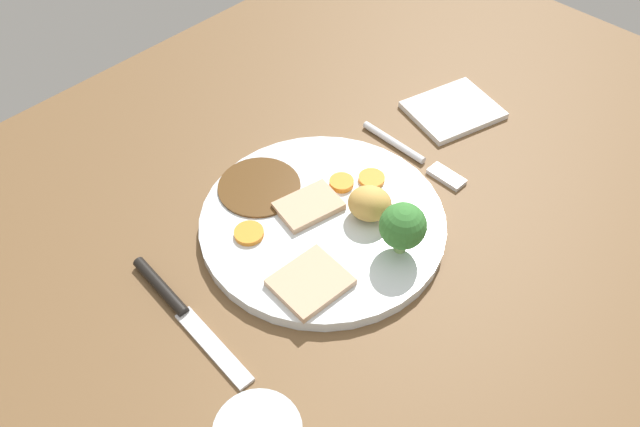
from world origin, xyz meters
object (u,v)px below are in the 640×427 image
(meat_slice_main, at_px, (308,207))
(fork, at_px, (415,156))
(roast_potato_left, at_px, (370,203))
(meat_slice_under, at_px, (310,282))
(carrot_coin_front, at_px, (342,183))
(broccoli_floret, at_px, (403,226))
(folded_napkin, at_px, (453,110))
(dinner_plate, at_px, (320,224))
(knife, at_px, (179,308))
(carrot_coin_side, at_px, (249,233))
(carrot_coin_back, at_px, (374,180))

(meat_slice_main, height_order, fork, meat_slice_main)
(meat_slice_main, height_order, roast_potato_left, roast_potato_left)
(meat_slice_under, distance_m, carrot_coin_front, 0.14)
(broccoli_floret, xyz_separation_m, folded_napkin, (-0.23, -0.10, -0.05))
(dinner_plate, height_order, folded_napkin, dinner_plate)
(dinner_plate, bearing_deg, roast_potato_left, 140.79)
(meat_slice_main, bearing_deg, dinner_plate, 85.67)
(fork, xyz_separation_m, knife, (0.33, -0.03, 0.00))
(fork, bearing_deg, meat_slice_main, -97.73)
(dinner_plate, bearing_deg, carrot_coin_front, -160.72)
(meat_slice_main, height_order, carrot_coin_front, meat_slice_main)
(meat_slice_under, height_order, carrot_coin_front, meat_slice_under)
(carrot_coin_front, relative_size, carrot_coin_side, 0.88)
(roast_potato_left, bearing_deg, broccoli_floret, 76.32)
(folded_napkin, bearing_deg, roast_potato_left, 12.14)
(knife, distance_m, folded_napkin, 0.44)
(carrot_coin_back, relative_size, knife, 0.16)
(folded_napkin, bearing_deg, meat_slice_under, 11.38)
(knife, bearing_deg, folded_napkin, 92.43)
(dinner_plate, xyz_separation_m, folded_napkin, (-0.26, -0.01, -0.00))
(fork, bearing_deg, carrot_coin_back, -88.85)
(carrot_coin_side, distance_m, knife, 0.11)
(carrot_coin_side, relative_size, knife, 0.17)
(meat_slice_main, bearing_deg, knife, -1.50)
(meat_slice_under, distance_m, carrot_coin_side, 0.09)
(carrot_coin_back, bearing_deg, carrot_coin_front, -39.18)
(knife, bearing_deg, fork, 88.79)
(carrot_coin_side, xyz_separation_m, broccoli_floret, (-0.10, 0.13, 0.03))
(meat_slice_under, relative_size, carrot_coin_side, 2.20)
(carrot_coin_back, bearing_deg, fork, 179.83)
(meat_slice_under, height_order, broccoli_floret, broccoli_floret)
(meat_slice_main, relative_size, carrot_coin_back, 2.24)
(meat_slice_under, xyz_separation_m, knife, (0.11, -0.08, -0.01))
(carrot_coin_front, height_order, carrot_coin_side, carrot_coin_front)
(dinner_plate, distance_m, knife, 0.18)
(meat_slice_main, xyz_separation_m, meat_slice_under, (0.07, 0.07, 0.00))
(meat_slice_under, bearing_deg, meat_slice_main, -133.59)
(carrot_coin_back, height_order, folded_napkin, carrot_coin_back)
(dinner_plate, height_order, meat_slice_under, meat_slice_under)
(carrot_coin_front, relative_size, broccoli_floret, 0.46)
(roast_potato_left, height_order, carrot_coin_side, roast_potato_left)
(meat_slice_main, height_order, folded_napkin, meat_slice_main)
(roast_potato_left, xyz_separation_m, fork, (-0.12, -0.03, -0.03))
(meat_slice_main, distance_m, carrot_coin_side, 0.07)
(carrot_coin_front, relative_size, fork, 0.18)
(broccoli_floret, distance_m, fork, 0.16)
(meat_slice_under, height_order, fork, meat_slice_under)
(carrot_coin_front, relative_size, carrot_coin_back, 0.92)
(broccoli_floret, relative_size, fork, 0.40)
(meat_slice_under, bearing_deg, carrot_coin_side, -90.32)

